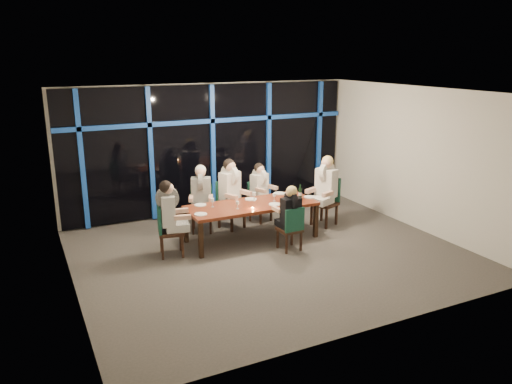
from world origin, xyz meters
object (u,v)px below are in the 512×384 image
chair_end_left (166,228)px  diner_far_left (201,189)px  water_pitcher (287,197)px  diner_far_mid (231,184)px  chair_far_left (202,206)px  dining_table (252,207)px  chair_far_right (258,199)px  chair_end_right (327,198)px  wine_bottle (300,194)px  chair_near_mid (292,227)px  diner_end_left (170,207)px  diner_near_mid (290,208)px  chair_far_mid (229,201)px  diner_far_right (260,184)px  diner_end_right (325,181)px

chair_end_left → diner_far_left: (1.03, 0.95, 0.38)m
water_pitcher → diner_far_mid: bearing=150.7°
chair_far_left → diner_far_left: bearing=-90.0°
dining_table → chair_far_right: bearing=57.9°
chair_end_right → wine_bottle: (-0.86, -0.29, 0.29)m
diner_far_left → wine_bottle: diner_far_left is taller
chair_end_right → diner_far_left: diner_far_left is taller
chair_far_right → chair_near_mid: (-0.23, -1.91, -0.02)m
chair_far_left → diner_far_mid: size_ratio=0.97×
diner_end_left → diner_near_mid: size_ratio=1.13×
chair_near_mid → diner_far_mid: diner_far_mid is taller
chair_far_mid → diner_end_left: diner_end_left is taller
dining_table → diner_far_right: bearing=55.0°
diner_near_mid → water_pitcher: size_ratio=4.34×
chair_far_left → chair_end_right: (2.60, -0.82, 0.04)m
diner_far_left → diner_far_right: bearing=24.3°
diner_far_mid → chair_far_right: bearing=-5.7°
diner_far_mid → diner_near_mid: size_ratio=1.18×
chair_near_mid → diner_end_right: bearing=-147.1°
chair_far_left → chair_far_mid: (0.59, -0.06, 0.03)m
diner_near_mid → water_pitcher: bearing=-116.5°
chair_far_right → diner_end_left: bearing=-174.1°
chair_far_right → diner_near_mid: bearing=-116.6°
chair_far_mid → diner_near_mid: 1.80m
chair_end_left → diner_far_left: diner_far_left is taller
wine_bottle → dining_table: bearing=172.5°
diner_far_right → diner_near_mid: size_ratio=1.04×
diner_far_mid → diner_near_mid: diner_far_mid is taller
chair_far_right → diner_end_right: diner_end_right is taller
diner_end_left → water_pitcher: (2.39, -0.10, -0.09)m
diner_far_left → diner_far_right: diner_far_left is taller
chair_far_left → chair_end_left: (-1.06, -1.03, 0.01)m
chair_far_mid → chair_far_left: bearing=152.1°
chair_far_left → diner_far_left: (-0.03, -0.08, 0.39)m
diner_end_right → diner_near_mid: size_ratio=1.20×
dining_table → water_pitcher: size_ratio=13.31×
chair_far_right → dining_table: bearing=-141.5°
chair_far_left → chair_far_right: (1.36, 0.07, -0.04)m
chair_far_left → wine_bottle: wine_bottle is taller
wine_bottle → chair_far_mid: bearing=138.0°
chair_end_left → wine_bottle: (2.81, -0.08, 0.33)m
chair_end_right → diner_far_right: size_ratio=1.19×
chair_near_mid → diner_far_right: 1.89m
chair_end_right → diner_far_left: bearing=-128.2°
chair_end_right → water_pitcher: 1.27m
dining_table → chair_near_mid: chair_near_mid is taller
chair_far_mid → diner_far_left: 0.71m
diner_near_mid → chair_near_mid: bearing=90.0°
chair_end_right → diner_near_mid: size_ratio=1.24×
diner_far_left → diner_far_mid: bearing=15.5°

